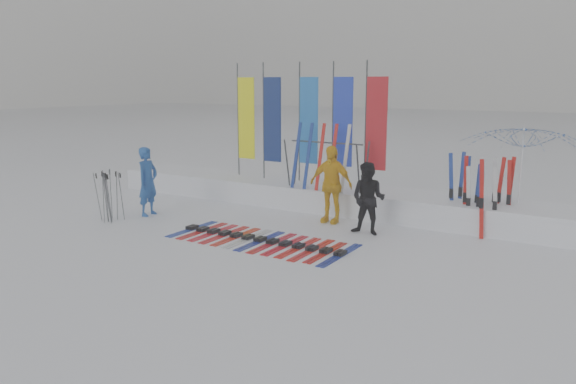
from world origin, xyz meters
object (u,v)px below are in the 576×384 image
Objects in this scene: tent_canopy at (520,177)px; person_blue at (148,181)px; person_black at (368,199)px; person_yellow at (331,184)px; ski_row at (261,240)px; ski_rack at (326,158)px.

person_blue is at bearing -157.41° from tent_canopy.
person_blue is 8.75m from tent_canopy.
person_black is 0.87× the size of person_yellow.
tent_canopy is 0.68× the size of ski_row.
tent_canopy is at bearing 9.40° from ski_rack.
person_yellow is 2.45m from ski_row.
person_yellow is at bearing -73.61° from person_blue.
person_blue is 0.44× the size of ski_row.
person_yellow is at bearing -56.03° from ski_rack.
person_black is at bearing 45.22° from ski_row.
person_yellow reaches higher than person_black.
tent_canopy is 4.54m from ski_rack.
person_black reaches higher than ski_row.
person_black is (5.39, 1.18, -0.06)m from person_blue.
tent_canopy reaches higher than person_black.
ski_rack is (3.59, 2.62, 0.53)m from person_blue.
ski_rack is (-1.79, 1.44, 0.59)m from person_black.
tent_canopy is 5.94m from ski_row.
ski_row is (3.71, -0.51, -0.82)m from person_blue.
ski_rack is at bearing 138.21° from person_black.
person_black is 3.48m from tent_canopy.
person_yellow is at bearing -157.17° from tent_canopy.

